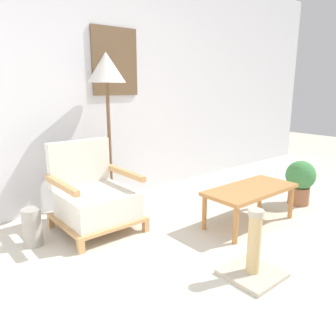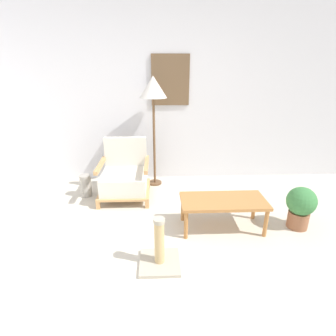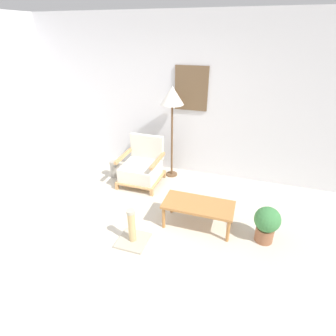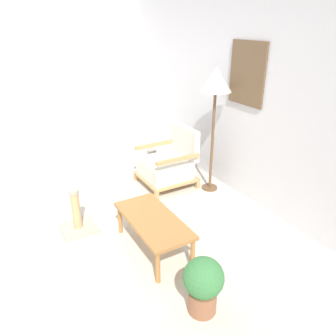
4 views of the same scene
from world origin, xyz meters
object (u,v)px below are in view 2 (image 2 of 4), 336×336
Objects in this scene: armchair at (125,177)px; floor_lamp at (153,92)px; scratching_post at (160,252)px; potted_plant at (301,205)px; coffee_table at (223,203)px; vase at (86,186)px.

floor_lamp is at bearing 44.95° from armchair.
armchair is 1.50m from scratching_post.
potted_plant is 1.01× the size of scratching_post.
scratching_post is at bearing -141.62° from coffee_table.
coffee_table is 1.90× the size of potted_plant.
vase is 2.77m from potted_plant.
armchair reaches higher than coffee_table.
floor_lamp is 2.37m from potted_plant.
vase is (-0.56, 0.03, -0.14)m from armchair.
floor_lamp is 3.28× the size of potted_plant.
coffee_table is at bearing 38.38° from scratching_post.
floor_lamp is at bearing 141.86° from potted_plant.
potted_plant is (2.06, -0.87, -0.02)m from armchair.
floor_lamp is at bearing 121.20° from coffee_table.
vase is (-0.98, -0.39, -1.25)m from floor_lamp.
coffee_table is 0.93m from scratching_post.
scratching_post is at bearing -71.70° from armchair.
coffee_table is 1.92× the size of scratching_post.
potted_plant reaches higher than scratching_post.
floor_lamp reaches higher than vase.
scratching_post is at bearing -54.54° from vase.
coffee_table reaches higher than vase.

